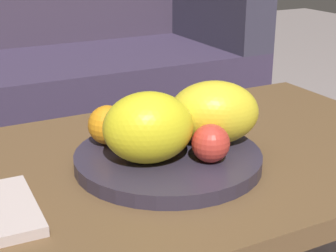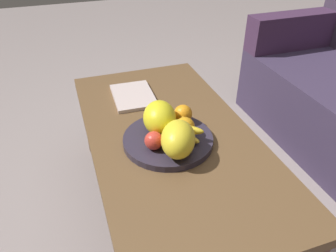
{
  "view_description": "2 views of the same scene",
  "coord_description": "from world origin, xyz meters",
  "px_view_note": "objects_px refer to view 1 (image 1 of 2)",
  "views": [
    {
      "loc": [
        -0.35,
        -0.79,
        0.83
      ],
      "look_at": [
        0.05,
        -0.03,
        0.51
      ],
      "focal_mm": 55.96,
      "sensor_mm": 36.0,
      "label": 1
    },
    {
      "loc": [
        0.98,
        -0.35,
        1.19
      ],
      "look_at": [
        0.05,
        -0.03,
        0.51
      ],
      "focal_mm": 35.18,
      "sensor_mm": 36.0,
      "label": 2
    }
  ],
  "objects_px": {
    "coffee_table": "(136,187)",
    "banana_bunch": "(167,127)",
    "couch": "(28,80)",
    "apple_left": "(211,143)",
    "orange_front": "(157,121)",
    "fruit_bowl": "(168,159)",
    "orange_right": "(108,125)",
    "melon_smaller_beside": "(214,113)",
    "melon_large_front": "(148,127)"
  },
  "relations": [
    {
      "from": "fruit_bowl",
      "to": "couch",
      "type": "bearing_deg",
      "value": 88.85
    },
    {
      "from": "couch",
      "to": "melon_large_front",
      "type": "xyz_separation_m",
      "value": [
        -0.07,
        -1.21,
        0.22
      ]
    },
    {
      "from": "fruit_bowl",
      "to": "orange_front",
      "type": "distance_m",
      "value": 0.08
    },
    {
      "from": "coffee_table",
      "to": "apple_left",
      "type": "height_order",
      "value": "apple_left"
    },
    {
      "from": "couch",
      "to": "banana_bunch",
      "type": "height_order",
      "value": "couch"
    },
    {
      "from": "coffee_table",
      "to": "apple_left",
      "type": "distance_m",
      "value": 0.17
    },
    {
      "from": "orange_right",
      "to": "banana_bunch",
      "type": "xyz_separation_m",
      "value": [
        0.1,
        -0.04,
        -0.01
      ]
    },
    {
      "from": "fruit_bowl",
      "to": "banana_bunch",
      "type": "height_order",
      "value": "banana_bunch"
    },
    {
      "from": "melon_smaller_beside",
      "to": "orange_front",
      "type": "relative_size",
      "value": 2.21
    },
    {
      "from": "orange_front",
      "to": "banana_bunch",
      "type": "xyz_separation_m",
      "value": [
        0.02,
        -0.01,
        -0.01
      ]
    },
    {
      "from": "melon_smaller_beside",
      "to": "apple_left",
      "type": "height_order",
      "value": "melon_smaller_beside"
    },
    {
      "from": "orange_right",
      "to": "melon_smaller_beside",
      "type": "bearing_deg",
      "value": -26.07
    },
    {
      "from": "coffee_table",
      "to": "fruit_bowl",
      "type": "distance_m",
      "value": 0.08
    },
    {
      "from": "melon_smaller_beside",
      "to": "orange_right",
      "type": "xyz_separation_m",
      "value": [
        -0.18,
        0.09,
        -0.02
      ]
    },
    {
      "from": "apple_left",
      "to": "orange_front",
      "type": "bearing_deg",
      "value": 105.83
    },
    {
      "from": "melon_smaller_beside",
      "to": "melon_large_front",
      "type": "bearing_deg",
      "value": -171.91
    },
    {
      "from": "coffee_table",
      "to": "fruit_bowl",
      "type": "relative_size",
      "value": 3.6
    },
    {
      "from": "couch",
      "to": "melon_large_front",
      "type": "bearing_deg",
      "value": -93.33
    },
    {
      "from": "melon_large_front",
      "to": "orange_right",
      "type": "xyz_separation_m",
      "value": [
        -0.03,
        0.11,
        -0.02
      ]
    },
    {
      "from": "couch",
      "to": "melon_smaller_beside",
      "type": "distance_m",
      "value": 1.21
    },
    {
      "from": "apple_left",
      "to": "banana_bunch",
      "type": "height_order",
      "value": "apple_left"
    },
    {
      "from": "orange_right",
      "to": "apple_left",
      "type": "height_order",
      "value": "orange_right"
    },
    {
      "from": "couch",
      "to": "apple_left",
      "type": "distance_m",
      "value": 1.28
    },
    {
      "from": "coffee_table",
      "to": "banana_bunch",
      "type": "height_order",
      "value": "banana_bunch"
    },
    {
      "from": "orange_front",
      "to": "apple_left",
      "type": "distance_m",
      "value": 0.14
    },
    {
      "from": "coffee_table",
      "to": "apple_left",
      "type": "xyz_separation_m",
      "value": [
        0.1,
        -0.1,
        0.1
      ]
    },
    {
      "from": "melon_large_front",
      "to": "banana_bunch",
      "type": "relative_size",
      "value": 0.9
    },
    {
      "from": "fruit_bowl",
      "to": "orange_right",
      "type": "relative_size",
      "value": 4.61
    },
    {
      "from": "couch",
      "to": "orange_front",
      "type": "bearing_deg",
      "value": -90.76
    },
    {
      "from": "fruit_bowl",
      "to": "melon_smaller_beside",
      "type": "distance_m",
      "value": 0.12
    },
    {
      "from": "coffee_table",
      "to": "orange_front",
      "type": "bearing_deg",
      "value": 28.11
    },
    {
      "from": "couch",
      "to": "melon_smaller_beside",
      "type": "height_order",
      "value": "couch"
    },
    {
      "from": "apple_left",
      "to": "fruit_bowl",
      "type": "bearing_deg",
      "value": 123.93
    },
    {
      "from": "coffee_table",
      "to": "melon_smaller_beside",
      "type": "height_order",
      "value": "melon_smaller_beside"
    },
    {
      "from": "melon_smaller_beside",
      "to": "orange_right",
      "type": "relative_size",
      "value": 2.27
    },
    {
      "from": "melon_smaller_beside",
      "to": "couch",
      "type": "bearing_deg",
      "value": 93.5
    },
    {
      "from": "couch",
      "to": "orange_right",
      "type": "xyz_separation_m",
      "value": [
        -0.1,
        -1.11,
        0.2
      ]
    },
    {
      "from": "coffee_table",
      "to": "orange_right",
      "type": "xyz_separation_m",
      "value": [
        -0.03,
        0.06,
        0.11
      ]
    },
    {
      "from": "melon_large_front",
      "to": "apple_left",
      "type": "relative_size",
      "value": 2.33
    },
    {
      "from": "banana_bunch",
      "to": "fruit_bowl",
      "type": "bearing_deg",
      "value": -116.52
    },
    {
      "from": "coffee_table",
      "to": "melon_smaller_beside",
      "type": "bearing_deg",
      "value": -10.19
    },
    {
      "from": "orange_front",
      "to": "apple_left",
      "type": "bearing_deg",
      "value": -74.17
    },
    {
      "from": "couch",
      "to": "apple_left",
      "type": "relative_size",
      "value": 25.67
    },
    {
      "from": "fruit_bowl",
      "to": "melon_smaller_beside",
      "type": "xyz_separation_m",
      "value": [
        0.1,
        0.0,
        0.07
      ]
    },
    {
      "from": "banana_bunch",
      "to": "orange_front",
      "type": "bearing_deg",
      "value": 137.79
    },
    {
      "from": "fruit_bowl",
      "to": "melon_large_front",
      "type": "height_order",
      "value": "melon_large_front"
    },
    {
      "from": "couch",
      "to": "melon_smaller_beside",
      "type": "bearing_deg",
      "value": -86.5
    },
    {
      "from": "banana_bunch",
      "to": "melon_large_front",
      "type": "bearing_deg",
      "value": -137.14
    },
    {
      "from": "coffee_table",
      "to": "melon_large_front",
      "type": "height_order",
      "value": "melon_large_front"
    },
    {
      "from": "fruit_bowl",
      "to": "melon_large_front",
      "type": "distance_m",
      "value": 0.09
    }
  ]
}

